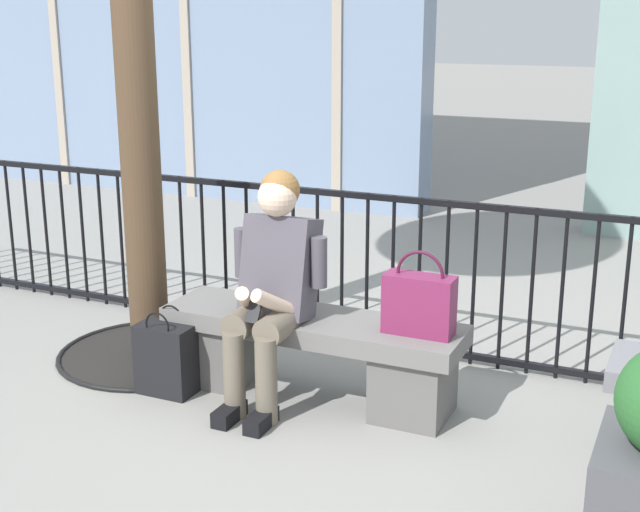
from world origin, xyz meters
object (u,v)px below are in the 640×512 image
object	(u,v)px
seated_person_with_phone	(272,282)
handbag_on_bench	(419,303)
shopping_bag	(166,358)
stone_bench	(312,348)

from	to	relation	value
seated_person_with_phone	handbag_on_bench	size ratio (longest dim) A/B	2.87
handbag_on_bench	shopping_bag	distance (m)	1.40
handbag_on_bench	shopping_bag	bearing A→B (deg)	-168.46
stone_bench	handbag_on_bench	xyz separation A→B (m)	(0.58, -0.01, 0.34)
stone_bench	seated_person_with_phone	xyz separation A→B (m)	(-0.16, -0.13, 0.38)
stone_bench	shopping_bag	size ratio (longest dim) A/B	3.37
handbag_on_bench	shopping_bag	xyz separation A→B (m)	(-1.31, -0.27, -0.41)
stone_bench	seated_person_with_phone	distance (m)	0.43
seated_person_with_phone	shopping_bag	size ratio (longest dim) A/B	2.55
handbag_on_bench	stone_bench	bearing A→B (deg)	179.01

